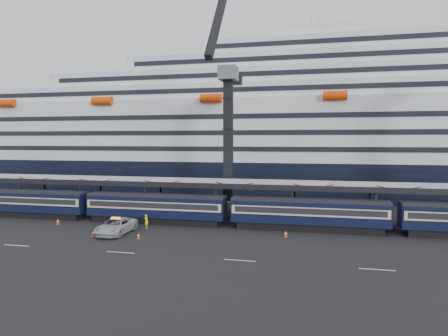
{
  "coord_description": "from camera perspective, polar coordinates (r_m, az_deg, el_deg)",
  "views": [
    {
      "loc": [
        -7.5,
        -39.65,
        11.12
      ],
      "look_at": [
        -18.63,
        10.0,
        7.56
      ],
      "focal_mm": 32.0,
      "sensor_mm": 36.0,
      "label": 1
    }
  ],
  "objects": [
    {
      "name": "traffic_cone_d",
      "position": [
        46.91,
        8.81,
        -9.25
      ],
      "size": [
        0.41,
        0.41,
        0.81
      ],
      "color": "#E73B07",
      "rests_on": "ground"
    },
    {
      "name": "cruise_ship",
      "position": [
        85.89,
        16.98,
        4.64
      ],
      "size": [
        214.09,
        28.84,
        34.0
      ],
      "color": "black",
      "rests_on": "ground"
    },
    {
      "name": "worker",
      "position": [
        51.67,
        -11.04,
        -7.51
      ],
      "size": [
        0.76,
        0.67,
        1.75
      ],
      "primitive_type": "imported",
      "rotation": [
        0.0,
        0.0,
        2.65
      ],
      "color": "#EDEF0C",
      "rests_on": "ground"
    },
    {
      "name": "traffic_cone_a",
      "position": [
        57.43,
        -22.65,
        -7.04
      ],
      "size": [
        0.43,
        0.43,
        0.85
      ],
      "color": "#E73B07",
      "rests_on": "ground"
    },
    {
      "name": "canopy",
      "position": [
        54.49,
        20.49,
        -2.44
      ],
      "size": [
        130.0,
        6.25,
        5.53
      ],
      "color": "gray",
      "rests_on": "ground"
    },
    {
      "name": "pickup_truck",
      "position": [
        49.55,
        -15.17,
        -8.02
      ],
      "size": [
        3.07,
        6.6,
        1.83
      ],
      "primitive_type": "imported",
      "rotation": [
        0.0,
        0.0,
        0.01
      ],
      "color": "#A4A7AB",
      "rests_on": "ground"
    },
    {
      "name": "traffic_cone_c",
      "position": [
        46.65,
        -12.14,
        -9.42
      ],
      "size": [
        0.36,
        0.36,
        0.73
      ],
      "color": "#E73B07",
      "rests_on": "ground"
    },
    {
      "name": "train",
      "position": [
        50.52,
        15.77,
        -6.32
      ],
      "size": [
        133.05,
        3.0,
        4.05
      ],
      "color": "black",
      "rests_on": "ground"
    },
    {
      "name": "crane_dark_near",
      "position": [
        59.57,
        0.53,
        4.78
      ],
      "size": [
        4.5,
        17.75,
        35.08
      ],
      "color": "#52545A",
      "rests_on": "ground"
    },
    {
      "name": "ground",
      "position": [
        41.85,
        22.97,
        -11.73
      ],
      "size": [
        260.0,
        260.0,
        0.0
      ],
      "primitive_type": "plane",
      "color": "black",
      "rests_on": "ground"
    },
    {
      "name": "traffic_cone_b",
      "position": [
        49.16,
        -18.19,
        -8.83
      ],
      "size": [
        0.38,
        0.38,
        0.75
      ],
      "color": "#E73B07",
      "rests_on": "ground"
    }
  ]
}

